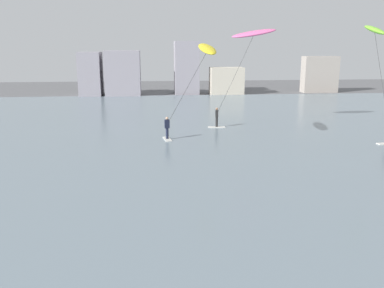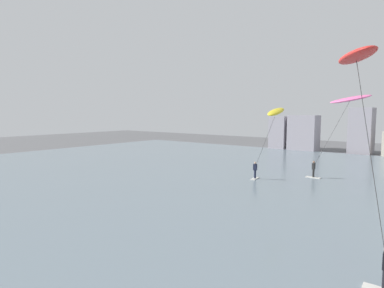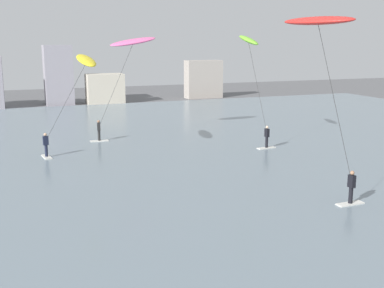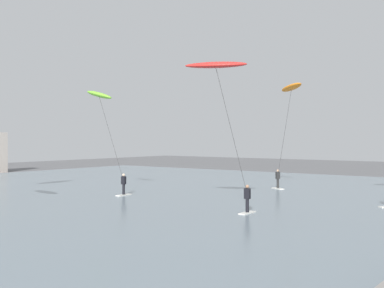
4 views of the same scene
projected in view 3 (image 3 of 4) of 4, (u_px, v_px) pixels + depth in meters
water_bay at (88, 154)px, 33.31m from camera, size 84.00×52.00×0.10m
far_shore_buildings at (50, 81)px, 57.92m from camera, size 36.11×4.88×7.20m
kitesurfer_lime at (251, 54)px, 34.73m from camera, size 1.86×3.56×8.21m
kitesurfer_red at (321, 34)px, 21.76m from camera, size 3.51×3.74×8.77m
kitesurfer_pink at (130, 49)px, 36.94m from camera, size 5.45×1.45×8.12m
kitesurfer_yellow at (82, 69)px, 30.45m from camera, size 3.64×3.90×6.91m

